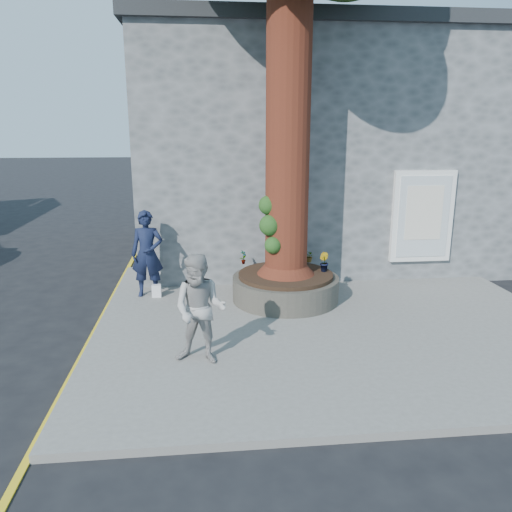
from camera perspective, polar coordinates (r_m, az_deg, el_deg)
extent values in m
plane|color=black|center=(9.09, 0.35, -10.06)|extent=(120.00, 120.00, 0.00)
cube|color=slate|center=(10.22, 8.17, -6.97)|extent=(9.00, 8.00, 0.12)
cube|color=yellow|center=(10.18, -17.81, -7.99)|extent=(0.10, 30.00, 0.01)
cube|color=#525658|center=(15.81, 6.64, 11.58)|extent=(10.00, 8.00, 6.00)
cube|color=black|center=(15.97, 6.99, 22.94)|extent=(10.30, 8.30, 0.30)
cube|color=white|center=(12.67, 18.48, 4.31)|extent=(1.50, 0.12, 2.20)
cube|color=silver|center=(12.61, 18.59, 4.26)|extent=(1.25, 0.04, 1.95)
cube|color=silver|center=(12.58, 18.66, 4.69)|extent=(0.90, 0.02, 1.30)
cylinder|color=black|center=(10.90, 3.38, -3.69)|extent=(2.30, 2.30, 0.52)
cylinder|color=black|center=(10.81, 3.40, -2.18)|extent=(2.04, 2.04, 0.08)
cylinder|color=#4D1E13|center=(10.38, 3.73, 18.30)|extent=(0.90, 0.90, 7.50)
cone|color=#4D1E13|center=(10.70, 3.44, -0.18)|extent=(1.24, 1.24, 0.70)
sphere|color=#154016|center=(10.29, 1.59, 3.53)|extent=(0.44, 0.44, 0.44)
sphere|color=#154016|center=(10.28, 1.98, 1.24)|extent=(0.36, 0.36, 0.36)
sphere|color=#154016|center=(10.34, 1.40, 5.83)|extent=(0.40, 0.40, 0.40)
imported|color=#121932|center=(11.22, -12.32, 0.24)|extent=(0.72, 0.49, 1.92)
imported|color=#A29E9B|center=(7.90, -6.42, -6.09)|extent=(1.02, 0.89, 1.78)
cube|color=white|center=(11.30, -11.30, -3.93)|extent=(0.20, 0.12, 0.28)
imported|color=gray|center=(11.47, -1.46, -0.12)|extent=(0.20, 0.21, 0.33)
imported|color=gray|center=(10.98, 7.74, -0.68)|extent=(0.28, 0.29, 0.42)
imported|color=gray|center=(11.61, 4.38, 0.09)|extent=(0.21, 0.21, 0.35)
imported|color=gray|center=(11.69, 6.12, -0.03)|extent=(0.33, 0.34, 0.28)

